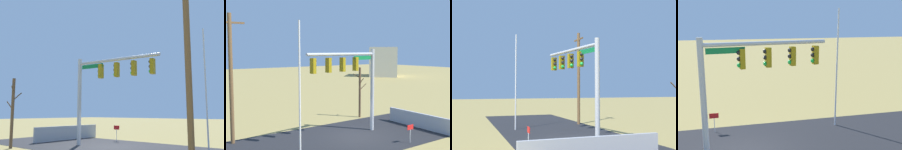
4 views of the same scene
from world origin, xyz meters
TOP-DOWN VIEW (x-y plane):
  - road_surface at (-4.00, 0.00)m, footprint 28.00×8.00m
  - signal_mast at (-0.02, 0.28)m, footprint 6.30×1.11m
  - flagpole at (-5.91, -2.65)m, footprint 0.10×0.10m
  - open_sign at (1.81, -3.35)m, footprint 0.56×0.04m

SIDE VIEW (x-z plane):
  - road_surface at x=-4.00m, z-range 0.00..0.01m
  - open_sign at x=1.81m, z-range 0.30..1.52m
  - flagpole at x=-5.91m, z-range 0.00..7.57m
  - signal_mast at x=-0.02m, z-range 1.36..7.49m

